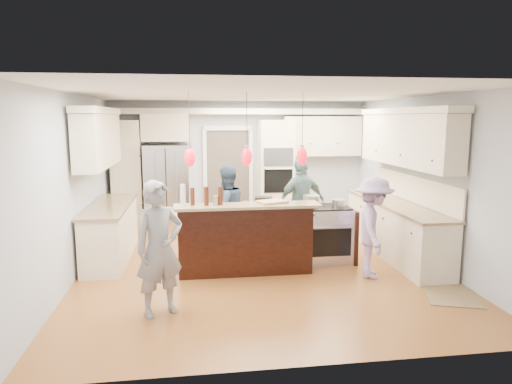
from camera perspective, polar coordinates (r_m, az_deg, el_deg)
ground_plane at (r=7.38m, az=0.38°, el=-9.29°), size 6.00×6.00×0.00m
room_shell at (r=7.01m, az=0.40°, el=4.94°), size 5.54×6.04×2.72m
refrigerator at (r=9.68m, az=-11.03°, el=0.49°), size 0.90×0.70×1.80m
oven_column at (r=9.82m, az=2.46°, el=2.26°), size 0.72×0.69×2.30m
back_upper_cabinets at (r=9.71m, az=-6.38°, el=5.20°), size 5.30×0.61×2.54m
right_counter_run at (r=8.11m, az=17.42°, el=-0.33°), size 0.64×3.10×2.51m
left_cabinets at (r=7.95m, az=-18.20°, el=-0.55°), size 0.64×2.30×2.51m
kitchen_island at (r=7.27m, az=-1.64°, el=-5.57°), size 2.10×1.46×1.12m
island_range at (r=7.63m, az=8.91°, el=-5.19°), size 0.82×0.71×0.92m
pendant_lights at (r=6.48m, az=-1.14°, el=4.46°), size 1.75×0.15×1.03m
person_bar_end at (r=5.57m, az=-11.97°, el=-6.92°), size 0.71×0.62×1.63m
person_far_left at (r=7.95m, az=-3.72°, el=-2.23°), size 0.92×0.84×1.53m
person_far_right at (r=8.38m, az=5.68°, el=-1.31°), size 1.03×0.67×1.63m
person_range_side at (r=6.95m, az=14.45°, el=-4.31°), size 0.82×1.09×1.50m
floor_rug at (r=6.84m, az=23.09°, el=-11.51°), size 0.94×1.13×0.01m
water_bottle at (r=6.43m, az=-9.12°, el=-0.42°), size 0.08×0.08×0.32m
beer_bottle_a at (r=6.52m, az=-7.95°, el=-0.55°), size 0.07×0.07×0.25m
beer_bottle_b at (r=6.47m, az=-6.24°, el=-0.52°), size 0.08×0.08×0.27m
beer_bottle_c at (r=6.50m, az=-4.50°, el=-0.47°), size 0.09×0.09×0.26m
drink_can at (r=6.49m, az=-5.07°, el=-1.06°), size 0.09×0.09×0.13m
cutting_board at (r=6.66m, az=2.02°, el=-1.22°), size 0.47×0.40×0.03m
pot_large at (r=7.63m, az=6.92°, el=-0.98°), size 0.27×0.27×0.16m
pot_small at (r=7.58m, az=10.33°, el=-1.31°), size 0.22×0.22×0.11m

